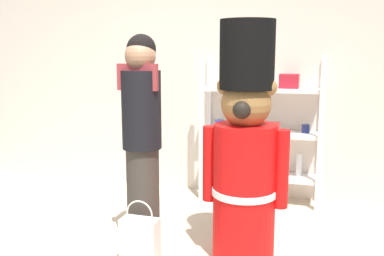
% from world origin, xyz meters
% --- Properties ---
extents(back_wall, '(6.40, 0.12, 2.60)m').
position_xyz_m(back_wall, '(0.00, 2.20, 1.30)').
color(back_wall, silver).
rests_on(back_wall, ground_plane).
extents(merchandise_shelf, '(1.25, 0.35, 1.51)m').
position_xyz_m(merchandise_shelf, '(0.57, 1.98, 0.78)').
color(merchandise_shelf, white).
rests_on(merchandise_shelf, ground_plane).
extents(teddy_bear_guard, '(0.64, 0.49, 1.79)m').
position_xyz_m(teddy_bear_guard, '(0.64, 0.60, 0.83)').
color(teddy_bear_guard, red).
rests_on(teddy_bear_guard, ground_plane).
extents(person_shopper, '(0.32, 0.31, 1.70)m').
position_xyz_m(person_shopper, '(-0.16, 0.58, 0.92)').
color(person_shopper, '#38332D').
rests_on(person_shopper, ground_plane).
extents(shopping_bag, '(0.28, 0.14, 0.49)m').
position_xyz_m(shopping_bag, '(-0.08, 0.30, 0.18)').
color(shopping_bag, silver).
rests_on(shopping_bag, ground_plane).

